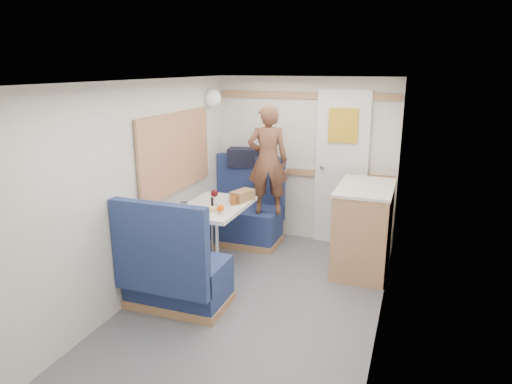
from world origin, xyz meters
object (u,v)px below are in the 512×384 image
at_px(orange_fruit, 221,208).
at_px(beer_glass, 234,200).
at_px(cheese_block, 212,209).
at_px(wine_glass, 214,194).
at_px(tumbler_left, 184,208).
at_px(dome_light, 213,98).
at_px(duffel_bag, 247,157).
at_px(galley_counter, 363,227).
at_px(tray, 209,211).
at_px(person, 268,160).
at_px(bench_far, 245,218).
at_px(dinette_table, 215,219).
at_px(bread_loaf, 242,196).
at_px(bench_near, 175,277).
at_px(salt_grinder, 214,201).
at_px(pepper_grinder, 213,201).

distance_m(orange_fruit, beer_glass, 0.32).
relative_size(cheese_block, wine_glass, 0.64).
xyz_separation_m(orange_fruit, tumbler_left, (-0.33, -0.13, 0.00)).
relative_size(dome_light, duffel_bag, 0.43).
relative_size(galley_counter, beer_glass, 9.48).
bearing_deg(tumbler_left, orange_fruit, 21.09).
relative_size(dome_light, tray, 0.65).
bearing_deg(person, beer_glass, 58.49).
relative_size(bench_far, galley_counter, 1.14).
bearing_deg(cheese_block, tray, -176.35).
relative_size(dinette_table, bread_loaf, 3.44).
height_order(bench_far, tray, bench_far).
bearing_deg(bench_near, bench_far, 90.00).
xyz_separation_m(dinette_table, duffel_bag, (-0.06, 1.12, 0.45)).
xyz_separation_m(dinette_table, cheese_block, (0.08, -0.23, 0.19)).
xyz_separation_m(wine_glass, bread_loaf, (0.21, 0.26, -0.07)).
relative_size(bench_far, bench_near, 1.00).
height_order(duffel_bag, salt_grinder, duffel_bag).
distance_m(cheese_block, bread_loaf, 0.50).
bearing_deg(bread_loaf, dinette_table, -130.50).
height_order(tray, beer_glass, beer_glass).
relative_size(bench_near, bread_loaf, 3.93).
height_order(tray, bread_loaf, bread_loaf).
xyz_separation_m(pepper_grinder, bread_loaf, (0.22, 0.28, 0.01)).
relative_size(galley_counter, salt_grinder, 9.35).
bearing_deg(salt_grinder, dinette_table, 97.19).
height_order(bench_near, beer_glass, bench_near).
bearing_deg(bench_near, orange_fruit, 73.72).
height_order(bench_near, duffel_bag, duffel_bag).
bearing_deg(duffel_bag, galley_counter, -30.13).
height_order(pepper_grinder, bread_loaf, bread_loaf).
distance_m(tray, wine_glass, 0.26).
bearing_deg(person, pepper_grinder, 47.20).
bearing_deg(galley_counter, orange_fruit, -148.32).
bearing_deg(tumbler_left, bread_loaf, 59.60).
relative_size(bench_near, tray, 3.40).
bearing_deg(person, tumbler_left, 47.75).
height_order(dome_light, wine_glass, dome_light).
distance_m(cheese_block, pepper_grinder, 0.22).
xyz_separation_m(galley_counter, wine_glass, (-1.46, -0.56, 0.38)).
distance_m(dome_light, galley_counter, 2.28).
relative_size(dinette_table, orange_fruit, 12.31).
bearing_deg(cheese_block, person, 74.79).
relative_size(bench_near, dome_light, 5.25).
xyz_separation_m(cheese_block, beer_glass, (0.11, 0.31, 0.01)).
relative_size(person, duffel_bag, 2.68).
relative_size(person, tumbler_left, 10.45).
bearing_deg(tumbler_left, tray, 34.05).
distance_m(dinette_table, galley_counter, 1.57).
bearing_deg(dome_light, tumbler_left, -78.95).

